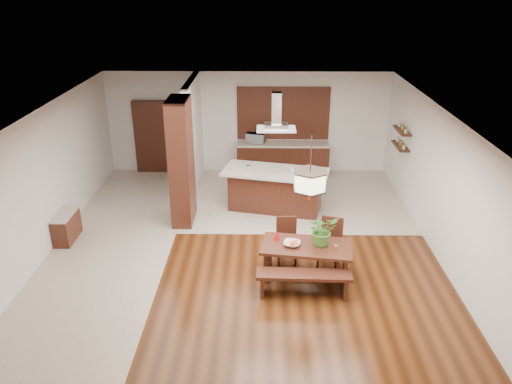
{
  "coord_description": "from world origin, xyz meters",
  "views": [
    {
      "loc": [
        0.44,
        -9.33,
        5.3
      ],
      "look_at": [
        0.3,
        0.0,
        1.25
      ],
      "focal_mm": 35.0,
      "sensor_mm": 36.0,
      "label": 1
    }
  ],
  "objects_px": {
    "foliage_plant": "(322,230)",
    "range_hood": "(276,111)",
    "hallway_console": "(66,227)",
    "pendant_lantern": "(310,167)",
    "kitchen_island": "(275,189)",
    "island_cup": "(293,170)",
    "microwave": "(256,138)",
    "dining_table": "(306,254)",
    "dining_bench": "(304,284)",
    "dining_chair_left": "(287,241)",
    "dining_chair_right": "(329,243)",
    "fruit_bowl": "(292,244)"
  },
  "relations": [
    {
      "from": "foliage_plant",
      "to": "range_hood",
      "type": "distance_m",
      "value": 3.43
    },
    {
      "from": "hallway_console",
      "to": "pendant_lantern",
      "type": "bearing_deg",
      "value": -15.5
    },
    {
      "from": "kitchen_island",
      "to": "range_hood",
      "type": "distance_m",
      "value": 1.94
    },
    {
      "from": "pendant_lantern",
      "to": "foliage_plant",
      "type": "xyz_separation_m",
      "value": [
        0.28,
        0.05,
        -1.25
      ]
    },
    {
      "from": "island_cup",
      "to": "microwave",
      "type": "height_order",
      "value": "microwave"
    },
    {
      "from": "dining_table",
      "to": "island_cup",
      "type": "xyz_separation_m",
      "value": [
        -0.12,
        2.93,
        0.57
      ]
    },
    {
      "from": "pendant_lantern",
      "to": "foliage_plant",
      "type": "relative_size",
      "value": 2.19
    },
    {
      "from": "dining_bench",
      "to": "range_hood",
      "type": "height_order",
      "value": "range_hood"
    },
    {
      "from": "dining_chair_left",
      "to": "island_cup",
      "type": "height_order",
      "value": "island_cup"
    },
    {
      "from": "foliage_plant",
      "to": "range_hood",
      "type": "height_order",
      "value": "range_hood"
    },
    {
      "from": "dining_chair_left",
      "to": "range_hood",
      "type": "relative_size",
      "value": 1.03
    },
    {
      "from": "dining_bench",
      "to": "island_cup",
      "type": "bearing_deg",
      "value": 90.49
    },
    {
      "from": "dining_table",
      "to": "range_hood",
      "type": "bearing_deg",
      "value": 99.81
    },
    {
      "from": "dining_table",
      "to": "dining_chair_right",
      "type": "height_order",
      "value": "dining_chair_right"
    },
    {
      "from": "dining_bench",
      "to": "kitchen_island",
      "type": "distance_m",
      "value": 3.67
    },
    {
      "from": "kitchen_island",
      "to": "range_hood",
      "type": "relative_size",
      "value": 2.98
    },
    {
      "from": "hallway_console",
      "to": "dining_table",
      "type": "xyz_separation_m",
      "value": [
        5.07,
        -1.41,
        0.2
      ]
    },
    {
      "from": "dining_table",
      "to": "dining_chair_left",
      "type": "height_order",
      "value": "dining_chair_left"
    },
    {
      "from": "fruit_bowl",
      "to": "island_cup",
      "type": "relative_size",
      "value": 2.55
    },
    {
      "from": "hallway_console",
      "to": "dining_chair_right",
      "type": "distance_m",
      "value": 5.65
    },
    {
      "from": "dining_table",
      "to": "kitchen_island",
      "type": "relative_size",
      "value": 0.66
    },
    {
      "from": "dining_chair_left",
      "to": "pendant_lantern",
      "type": "distance_m",
      "value": 1.9
    },
    {
      "from": "island_cup",
      "to": "range_hood",
      "type": "bearing_deg",
      "value": 165.88
    },
    {
      "from": "dining_table",
      "to": "dining_chair_left",
      "type": "distance_m",
      "value": 0.66
    },
    {
      "from": "island_cup",
      "to": "fruit_bowl",
      "type": "bearing_deg",
      "value": -93.16
    },
    {
      "from": "kitchen_island",
      "to": "range_hood",
      "type": "xyz_separation_m",
      "value": [
        0.0,
        0.0,
        1.94
      ]
    },
    {
      "from": "dining_chair_left",
      "to": "fruit_bowl",
      "type": "xyz_separation_m",
      "value": [
        0.06,
        -0.58,
        0.27
      ]
    },
    {
      "from": "dining_chair_left",
      "to": "foliage_plant",
      "type": "relative_size",
      "value": 1.55
    },
    {
      "from": "kitchen_island",
      "to": "island_cup",
      "type": "relative_size",
      "value": 22.45
    },
    {
      "from": "foliage_plant",
      "to": "fruit_bowl",
      "type": "distance_m",
      "value": 0.62
    },
    {
      "from": "pendant_lantern",
      "to": "kitchen_island",
      "type": "height_order",
      "value": "pendant_lantern"
    },
    {
      "from": "dining_bench",
      "to": "microwave",
      "type": "height_order",
      "value": "microwave"
    },
    {
      "from": "pendant_lantern",
      "to": "range_hood",
      "type": "xyz_separation_m",
      "value": [
        -0.52,
        3.04,
        0.22
      ]
    },
    {
      "from": "dining_chair_left",
      "to": "microwave",
      "type": "distance_m",
      "value": 4.96
    },
    {
      "from": "fruit_bowl",
      "to": "island_cup",
      "type": "bearing_deg",
      "value": 86.84
    },
    {
      "from": "hallway_console",
      "to": "dining_bench",
      "type": "bearing_deg",
      "value": -21.9
    },
    {
      "from": "foliage_plant",
      "to": "kitchen_island",
      "type": "distance_m",
      "value": 3.13
    },
    {
      "from": "hallway_console",
      "to": "kitchen_island",
      "type": "distance_m",
      "value": 4.84
    },
    {
      "from": "dining_chair_right",
      "to": "pendant_lantern",
      "type": "bearing_deg",
      "value": -119.38
    },
    {
      "from": "dining_chair_left",
      "to": "kitchen_island",
      "type": "xyz_separation_m",
      "value": [
        -0.18,
        2.47,
        0.07
      ]
    },
    {
      "from": "foliage_plant",
      "to": "microwave",
      "type": "xyz_separation_m",
      "value": [
        -1.31,
        5.39,
        0.1
      ]
    },
    {
      "from": "range_hood",
      "to": "kitchen_island",
      "type": "bearing_deg",
      "value": -90.0
    },
    {
      "from": "dining_bench",
      "to": "dining_chair_right",
      "type": "bearing_deg",
      "value": 61.26
    },
    {
      "from": "island_cup",
      "to": "microwave",
      "type": "xyz_separation_m",
      "value": [
        -0.92,
        2.51,
        0.02
      ]
    },
    {
      "from": "dining_chair_left",
      "to": "island_cup",
      "type": "xyz_separation_m",
      "value": [
        0.23,
        2.37,
        0.62
      ]
    },
    {
      "from": "island_cup",
      "to": "hallway_console",
      "type": "bearing_deg",
      "value": -162.89
    },
    {
      "from": "fruit_bowl",
      "to": "microwave",
      "type": "distance_m",
      "value": 5.52
    },
    {
      "from": "hallway_console",
      "to": "range_hood",
      "type": "distance_m",
      "value": 5.29
    },
    {
      "from": "island_cup",
      "to": "dining_bench",
      "type": "bearing_deg",
      "value": -89.51
    },
    {
      "from": "pendant_lantern",
      "to": "foliage_plant",
      "type": "height_order",
      "value": "pendant_lantern"
    }
  ]
}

